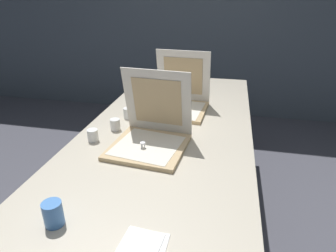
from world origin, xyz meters
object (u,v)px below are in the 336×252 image
cup_white_near_left (93,135)px  cup_white_mid (128,113)px  pizza_box_front (150,136)px  cup_white_near_center (115,124)px  pizza_box_middle (179,102)px  table (170,130)px  cup_white_far (146,96)px  cup_printed_front (53,214)px  napkin_pile (142,246)px

cup_white_near_left → cup_white_mid: (0.08, 0.34, 0.00)m
pizza_box_front → cup_white_near_center: 0.30m
pizza_box_middle → cup_white_near_center: 0.51m
table → pizza_box_front: size_ratio=5.36×
cup_white_near_center → cup_white_near_left: size_ratio=1.00×
cup_white_far → cup_white_mid: bearing=-92.7°
cup_white_mid → cup_white_near_center: bearing=-94.6°
cup_white_near_center → cup_printed_front: bearing=-84.4°
cup_white_near_left → cup_printed_front: 0.63m
cup_white_mid → pizza_box_front: bearing=-53.9°
table → pizza_box_middle: bearing=87.7°
cup_white_far → cup_white_near_center: same height
pizza_box_middle → cup_white_mid: size_ratio=5.92×
pizza_box_front → pizza_box_middle: size_ratio=1.03×
pizza_box_front → cup_white_near_left: 0.33m
pizza_box_front → cup_printed_front: (-0.18, -0.63, -0.01)m
cup_printed_front → napkin_pile: bearing=-5.8°
cup_white_mid → cup_printed_front: size_ratio=0.73×
pizza_box_front → cup_printed_front: bearing=-101.1°
pizza_box_front → cup_white_near_left: bearing=-172.8°
cup_white_near_center → cup_printed_front: size_ratio=0.73×
cup_printed_front → napkin_pile: (0.33, -0.03, -0.04)m
cup_white_mid → napkin_pile: 1.07m
table → cup_white_near_left: 0.49m
table → cup_white_mid: size_ratio=32.55×
cup_white_far → pizza_box_middle: bearing=-27.1°
cup_white_near_center → cup_white_near_left: 0.17m
cup_white_near_center → pizza_box_middle: bearing=52.1°
cup_white_far → cup_white_near_center: 0.55m
table → cup_white_near_left: cup_white_near_left is taller
cup_white_mid → cup_white_near_left: bearing=-103.4°
pizza_box_front → cup_white_far: size_ratio=6.08×
cup_white_near_left → cup_white_mid: size_ratio=1.00×
pizza_box_front → pizza_box_middle: (0.05, 0.55, -0.00)m
pizza_box_front → cup_printed_front: 0.65m
pizza_box_middle → cup_white_near_center: pizza_box_middle is taller
pizza_box_middle → cup_printed_front: 1.20m
pizza_box_middle → cup_white_far: size_ratio=5.92×
cup_white_near_left → pizza_box_front: bearing=2.2°
cup_white_near_center → cup_white_near_left: same height
cup_white_far → cup_white_mid: 0.36m
cup_printed_front → napkin_pile: 0.34m
table → cup_white_mid: bearing=174.1°
pizza_box_front → cup_white_near_left: (-0.33, -0.01, -0.02)m
cup_white_far → cup_white_mid: same height
pizza_box_middle → napkin_pile: 1.22m
cup_white_near_left → napkin_pile: 0.81m
table → pizza_box_front: pizza_box_front is taller
table → cup_printed_front: 0.96m
table → napkin_pile: napkin_pile is taller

